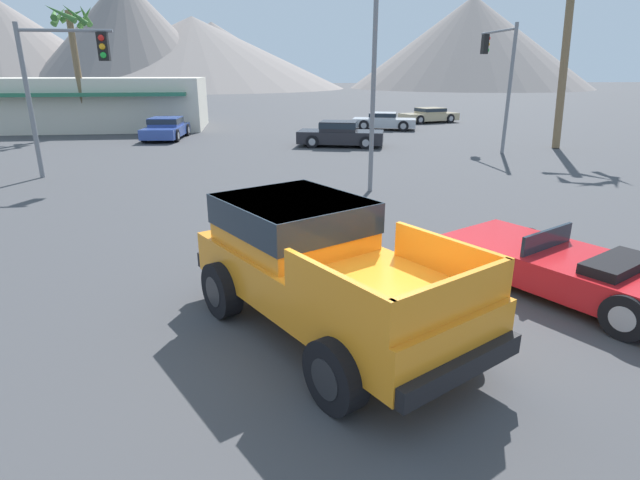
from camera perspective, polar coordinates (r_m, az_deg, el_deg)
The scene contains 14 objects.
ground_plane at distance 7.63m, azimuth 1.52°, elevation -9.52°, with size 320.00×320.00×0.00m, color #424244.
orange_pickup_truck at distance 7.19m, azimuth -0.40°, elevation -2.21°, with size 3.98×5.14×1.83m.
red_convertible_car at distance 9.42m, azimuth 26.66°, elevation -3.07°, with size 3.50×4.46×1.03m.
parked_car_blue at distance 29.91m, azimuth -17.19°, elevation 12.15°, with size 2.24×4.54×1.17m.
parked_car_silver at distance 33.49m, azimuth 7.30°, elevation 13.36°, with size 4.35×2.85×1.09m.
parked_car_tan at distance 38.81m, azimuth 12.38°, elevation 13.79°, with size 4.56×2.79×1.07m.
parked_car_dark at distance 25.71m, azimuth 2.31°, elevation 12.05°, with size 4.57×2.85×1.24m.
traffic_light_main at distance 19.85m, azimuth -27.39°, elevation 16.66°, with size 3.11×0.38×5.15m.
traffic_light_crosswalk at distance 25.91m, azimuth 19.75°, elevation 18.35°, with size 0.38×3.42×5.61m.
street_lamp_post at distance 15.65m, azimuth 6.31°, elevation 22.36°, with size 0.90×0.24×7.71m.
palm_tree_tall at distance 27.68m, azimuth 27.17°, elevation 23.10°, with size 2.70×2.70×8.85m.
palm_tree_leaning at distance 33.78m, azimuth -26.36°, elevation 19.98°, with size 2.52×2.65×7.23m.
storefront_building at distance 36.71m, azimuth -24.12°, elevation 14.04°, with size 13.57×7.18×3.21m.
distant_mountain_range at distance 119.16m, azimuth -12.86°, elevation 20.76°, with size 153.20×72.36×21.43m.
Camera 1 is at (-1.10, -6.63, 3.61)m, focal length 28.00 mm.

